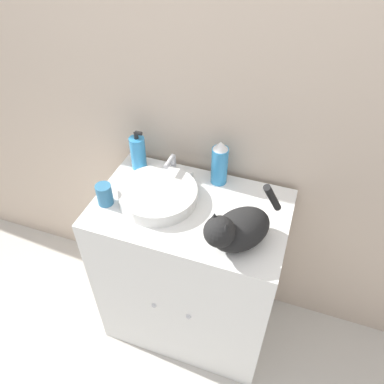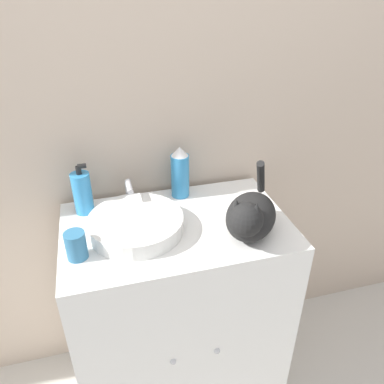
% 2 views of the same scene
% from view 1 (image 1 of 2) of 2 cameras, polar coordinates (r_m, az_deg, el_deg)
% --- Properties ---
extents(ground_plane, '(8.00, 8.00, 0.00)m').
position_cam_1_polar(ground_plane, '(2.18, -2.65, -24.12)').
color(ground_plane, beige).
extents(wall_back, '(6.00, 0.05, 2.50)m').
position_cam_1_polar(wall_back, '(1.59, 3.48, 14.17)').
color(wall_back, '#C6B29E').
rests_on(wall_back, ground_plane).
extents(vanity_cabinet, '(0.82, 0.53, 0.90)m').
position_cam_1_polar(vanity_cabinet, '(1.91, -0.20, -11.96)').
color(vanity_cabinet, white).
rests_on(vanity_cabinet, ground_plane).
extents(sink_basin, '(0.34, 0.34, 0.06)m').
position_cam_1_polar(sink_basin, '(1.59, -5.20, -0.36)').
color(sink_basin, white).
rests_on(sink_basin, vanity_cabinet).
extents(faucet, '(0.18, 0.10, 0.12)m').
position_cam_1_polar(faucet, '(1.70, -2.95, 3.89)').
color(faucet, silver).
rests_on(faucet, vanity_cabinet).
extents(cat, '(0.28, 0.34, 0.23)m').
position_cam_1_polar(cat, '(1.38, 6.86, -5.60)').
color(cat, black).
rests_on(cat, vanity_cabinet).
extents(soap_bottle, '(0.07, 0.07, 0.20)m').
position_cam_1_polar(soap_bottle, '(1.74, -8.21, 5.96)').
color(soap_bottle, '#338CCC').
rests_on(soap_bottle, vanity_cabinet).
extents(spray_bottle, '(0.07, 0.07, 0.21)m').
position_cam_1_polar(spray_bottle, '(1.63, 4.23, 4.43)').
color(spray_bottle, '#338CCC').
rests_on(spray_bottle, vanity_cabinet).
extents(cup, '(0.07, 0.07, 0.10)m').
position_cam_1_polar(cup, '(1.60, -13.19, -0.36)').
color(cup, teal).
rests_on(cup, vanity_cabinet).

